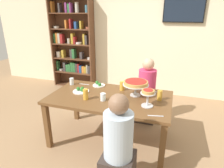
# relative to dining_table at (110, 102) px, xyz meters

# --- Properties ---
(ground_plane) EXTENTS (12.00, 12.00, 0.00)m
(ground_plane) POSITION_rel_dining_table_xyz_m (0.00, 0.00, -0.66)
(ground_plane) COLOR #9E7A56
(rear_partition) EXTENTS (8.00, 0.12, 2.80)m
(rear_partition) POSITION_rel_dining_table_xyz_m (0.00, 2.20, 0.74)
(rear_partition) COLOR beige
(rear_partition) RESTS_ON ground_plane
(dining_table) EXTENTS (1.71, 0.96, 0.74)m
(dining_table) POSITION_rel_dining_table_xyz_m (0.00, 0.00, 0.00)
(dining_table) COLOR brown
(dining_table) RESTS_ON ground_plane
(bookshelf) EXTENTS (1.10, 0.30, 2.21)m
(bookshelf) POSITION_rel_dining_table_xyz_m (-1.67, 2.01, 0.44)
(bookshelf) COLOR brown
(bookshelf) RESTS_ON ground_plane
(television) EXTENTS (0.81, 0.05, 0.49)m
(television) POSITION_rel_dining_table_xyz_m (0.89, 2.11, 1.25)
(television) COLOR black
(diner_far_right) EXTENTS (0.34, 0.34, 1.15)m
(diner_far_right) POSITION_rel_dining_table_xyz_m (0.41, 0.79, -0.16)
(diner_far_right) COLOR #382D28
(diner_far_right) RESTS_ON ground_plane
(diner_near_right) EXTENTS (0.34, 0.34, 1.15)m
(diner_near_right) POSITION_rel_dining_table_xyz_m (0.36, -0.81, -0.16)
(diner_near_right) COLOR #382D28
(diner_near_right) RESTS_ON ground_plane
(deep_dish_pizza_stand) EXTENTS (0.37, 0.37, 0.22)m
(deep_dish_pizza_stand) POSITION_rel_dining_table_xyz_m (0.34, 0.14, 0.26)
(deep_dish_pizza_stand) COLOR silver
(deep_dish_pizza_stand) RESTS_ON dining_table
(personal_pizza_stand) EXTENTS (0.19, 0.19, 0.22)m
(personal_pizza_stand) POSITION_rel_dining_table_xyz_m (0.55, -0.15, 0.24)
(personal_pizza_stand) COLOR silver
(personal_pizza_stand) RESTS_ON dining_table
(salad_plate_near_diner) EXTENTS (0.25, 0.25, 0.07)m
(salad_plate_near_diner) POSITION_rel_dining_table_xyz_m (0.18, -0.22, 0.10)
(salad_plate_near_diner) COLOR white
(salad_plate_near_diner) RESTS_ON dining_table
(salad_plate_far_diner) EXTENTS (0.20, 0.20, 0.07)m
(salad_plate_far_diner) POSITION_rel_dining_table_xyz_m (-0.31, 0.34, 0.11)
(salad_plate_far_diner) COLOR white
(salad_plate_far_diner) RESTS_ON dining_table
(salad_plate_spare) EXTENTS (0.25, 0.25, 0.07)m
(salad_plate_spare) POSITION_rel_dining_table_xyz_m (-0.47, 0.03, 0.10)
(salad_plate_spare) COLOR white
(salad_plate_spare) RESTS_ON dining_table
(beer_glass_amber_tall) EXTENTS (0.07, 0.07, 0.14)m
(beer_glass_amber_tall) POSITION_rel_dining_table_xyz_m (0.10, 0.28, 0.15)
(beer_glass_amber_tall) COLOR gold
(beer_glass_amber_tall) RESTS_ON dining_table
(beer_glass_amber_short) EXTENTS (0.07, 0.07, 0.14)m
(beer_glass_amber_short) POSITION_rel_dining_table_xyz_m (0.68, 0.09, 0.15)
(beer_glass_amber_short) COLOR gold
(beer_glass_amber_short) RESTS_ON dining_table
(beer_glass_amber_spare) EXTENTS (0.07, 0.07, 0.15)m
(beer_glass_amber_spare) POSITION_rel_dining_table_xyz_m (-0.28, -0.20, 0.16)
(beer_glass_amber_spare) COLOR gold
(beer_glass_amber_spare) RESTS_ON dining_table
(water_glass_clear_near) EXTENTS (0.07, 0.07, 0.10)m
(water_glass_clear_near) POSITION_rel_dining_table_xyz_m (-0.04, -0.16, 0.14)
(water_glass_clear_near) COLOR white
(water_glass_clear_near) RESTS_ON dining_table
(water_glass_clear_far) EXTENTS (0.07, 0.07, 0.11)m
(water_glass_clear_far) POSITION_rel_dining_table_xyz_m (-0.75, 0.25, 0.14)
(water_glass_clear_far) COLOR white
(water_glass_clear_far) RESTS_ON dining_table
(cutlery_fork_near) EXTENTS (0.18, 0.07, 0.00)m
(cutlery_fork_near) POSITION_rel_dining_table_xyz_m (0.60, 0.37, 0.09)
(cutlery_fork_near) COLOR silver
(cutlery_fork_near) RESTS_ON dining_table
(cutlery_knife_near) EXTENTS (0.18, 0.02, 0.00)m
(cutlery_knife_near) POSITION_rel_dining_table_xyz_m (-0.56, 0.33, 0.09)
(cutlery_knife_near) COLOR silver
(cutlery_knife_near) RESTS_ON dining_table
(cutlery_fork_far) EXTENTS (0.18, 0.05, 0.00)m
(cutlery_fork_far) POSITION_rel_dining_table_xyz_m (0.68, -0.37, 0.09)
(cutlery_fork_far) COLOR silver
(cutlery_fork_far) RESTS_ON dining_table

